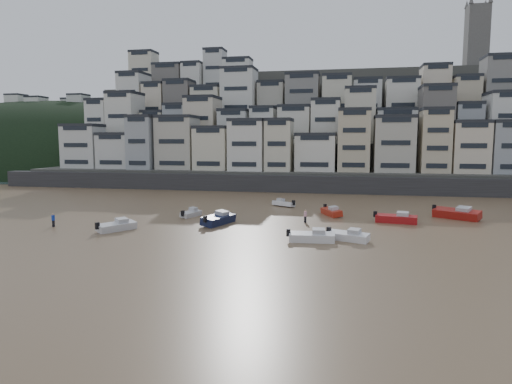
% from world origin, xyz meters
% --- Properties ---
extents(ground, '(400.00, 400.00, 0.00)m').
position_xyz_m(ground, '(0.00, 0.00, 0.00)').
color(ground, brown).
rests_on(ground, ground).
extents(sea_strip, '(340.00, 340.00, 0.00)m').
position_xyz_m(sea_strip, '(-110.00, 145.00, 0.01)').
color(sea_strip, '#3F535A').
rests_on(sea_strip, ground).
extents(harbor_wall, '(140.00, 3.00, 3.50)m').
position_xyz_m(harbor_wall, '(10.00, 65.00, 1.75)').
color(harbor_wall, '#38383A').
rests_on(harbor_wall, ground).
extents(hillside, '(141.04, 66.00, 50.00)m').
position_xyz_m(hillside, '(14.73, 104.84, 13.01)').
color(hillside, '#4C4C47').
rests_on(hillside, ground).
extents(headland, '(216.00, 135.00, 53.33)m').
position_xyz_m(headland, '(-95.00, 135.00, 0.02)').
color(headland, black).
rests_on(headland, ground).
extents(boat_j, '(4.24, 5.37, 1.43)m').
position_xyz_m(boat_j, '(-8.74, 20.34, 0.72)').
color(boat_j, silver).
rests_on(boat_j, ground).
extents(boat_g, '(6.87, 5.54, 1.84)m').
position_xyz_m(boat_g, '(33.61, 37.40, 0.92)').
color(boat_g, maroon).
rests_on(boat_g, ground).
extents(boat_d, '(6.06, 2.91, 1.58)m').
position_xyz_m(boat_d, '(25.07, 32.61, 0.79)').
color(boat_d, '#A31417').
rests_on(boat_d, ground).
extents(boat_c, '(3.87, 6.64, 1.72)m').
position_xyz_m(boat_c, '(2.20, 26.88, 0.86)').
color(boat_c, '#121A3A').
rests_on(boat_c, ground).
extents(boat_e, '(3.73, 5.40, 1.41)m').
position_xyz_m(boat_e, '(16.39, 36.85, 0.71)').
color(boat_e, '#AB2515').
rests_on(boat_e, ground).
extents(boat_a, '(5.49, 2.20, 1.46)m').
position_xyz_m(boat_a, '(14.97, 19.01, 0.73)').
color(boat_a, white).
rests_on(boat_a, ground).
extents(boat_b, '(5.16, 3.32, 1.34)m').
position_xyz_m(boat_b, '(18.85, 20.32, 0.67)').
color(boat_b, white).
rests_on(boat_b, ground).
extents(boat_h, '(4.49, 3.46, 1.19)m').
position_xyz_m(boat_h, '(8.29, 44.43, 0.60)').
color(boat_h, silver).
rests_on(boat_h, ground).
extents(boat_f, '(2.45, 4.43, 1.15)m').
position_xyz_m(boat_f, '(-3.30, 31.71, 0.57)').
color(boat_f, silver).
rests_on(boat_f, ground).
extents(person_blue, '(0.44, 0.44, 1.74)m').
position_xyz_m(person_blue, '(-17.89, 21.07, 0.87)').
color(person_blue, '#1838B5').
rests_on(person_blue, ground).
extents(person_pink, '(0.44, 0.44, 1.74)m').
position_xyz_m(person_pink, '(13.19, 30.42, 0.87)').
color(person_pink, '#D496A7').
rests_on(person_pink, ground).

